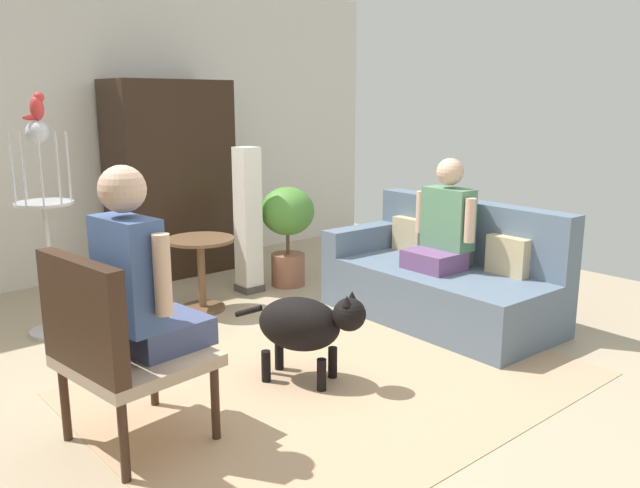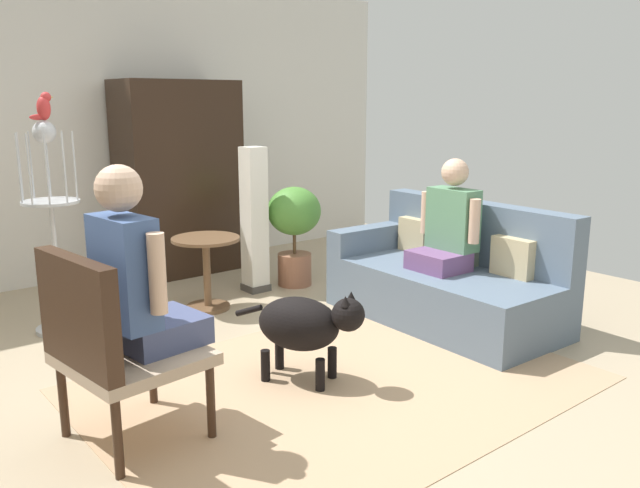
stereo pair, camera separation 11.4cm
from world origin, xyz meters
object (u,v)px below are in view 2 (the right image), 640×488
(couch, at_px, (447,279))
(round_end_table, at_px, (207,264))
(person_on_armchair, at_px, (135,277))
(dog, at_px, (304,324))
(potted_plant, at_px, (294,224))
(armoire_cabinet, at_px, (179,178))
(person_on_couch, at_px, (449,225))
(parrot, at_px, (44,107))
(column_lamp, at_px, (254,221))
(armchair, at_px, (107,339))
(bird_cage_stand, at_px, (53,226))

(couch, xyz_separation_m, round_end_table, (-1.32, 1.36, 0.06))
(person_on_armchair, bearing_deg, dog, -0.36)
(potted_plant, height_order, armoire_cabinet, armoire_cabinet)
(person_on_couch, xyz_separation_m, dog, (-1.51, -0.19, -0.38))
(parrot, bearing_deg, column_lamp, -1.50)
(round_end_table, distance_m, dog, 1.59)
(potted_plant, bearing_deg, parrot, 176.76)
(armchair, height_order, potted_plant, armchair)
(bird_cage_stand, bearing_deg, round_end_table, -12.06)
(person_on_armchair, xyz_separation_m, dog, (1.02, -0.01, -0.46))
(person_on_couch, distance_m, bird_cage_stand, 2.86)
(couch, bearing_deg, round_end_table, 134.18)
(couch, bearing_deg, armchair, -175.14)
(couch, xyz_separation_m, dog, (-1.55, -0.22, 0.05))
(couch, height_order, column_lamp, column_lamp)
(armchair, relative_size, person_on_armchair, 1.06)
(armchair, bearing_deg, dog, 0.62)
(person_on_armchair, height_order, round_end_table, person_on_armchair)
(round_end_table, distance_m, potted_plant, 0.99)
(armchair, relative_size, armoire_cabinet, 0.53)
(person_on_armchair, distance_m, round_end_table, 2.06)
(bird_cage_stand, distance_m, armoire_cabinet, 1.77)
(bird_cage_stand, xyz_separation_m, column_lamp, (1.67, -0.04, -0.16))
(parrot, relative_size, column_lamp, 0.15)
(bird_cage_stand, bearing_deg, armoire_cabinet, 33.00)
(parrot, xyz_separation_m, armoire_cabinet, (1.47, 0.96, -0.69))
(couch, relative_size, person_on_couch, 2.18)
(armchair, xyz_separation_m, potted_plant, (2.38, 1.70, 0.01))
(couch, distance_m, parrot, 3.15)
(column_lamp, bearing_deg, parrot, 178.50)
(round_end_table, relative_size, potted_plant, 0.66)
(armoire_cabinet, bearing_deg, column_lamp, -79.66)
(parrot, height_order, armoire_cabinet, armoire_cabinet)
(dog, bearing_deg, armchair, -179.38)
(round_end_table, distance_m, bird_cage_stand, 1.18)
(couch, xyz_separation_m, potted_plant, (-0.35, 1.47, 0.26))
(round_end_table, xyz_separation_m, dog, (-0.23, -1.58, -0.01))
(parrot, distance_m, armoire_cabinet, 1.89)
(person_on_couch, xyz_separation_m, person_on_armchair, (-2.53, -0.18, 0.08))
(bird_cage_stand, xyz_separation_m, armoire_cabinet, (1.48, 0.96, 0.13))
(bird_cage_stand, distance_m, potted_plant, 2.06)
(armchair, xyz_separation_m, round_end_table, (1.42, 1.59, -0.18))
(column_lamp, bearing_deg, round_end_table, -162.19)
(armoire_cabinet, bearing_deg, bird_cage_stand, -147.00)
(potted_plant, distance_m, armoire_cabinet, 1.26)
(couch, height_order, round_end_table, couch)
(person_on_armchair, height_order, dog, person_on_armchair)
(potted_plant, relative_size, column_lamp, 0.71)
(dog, distance_m, parrot, 2.35)
(parrot, bearing_deg, person_on_armchair, -95.75)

